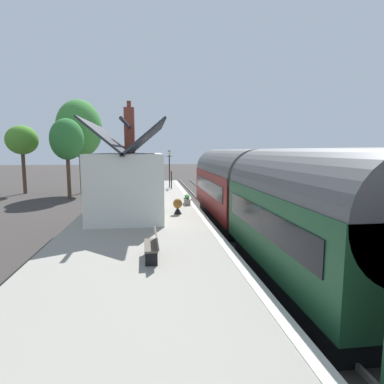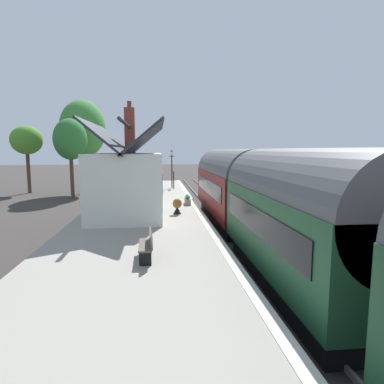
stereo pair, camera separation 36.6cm
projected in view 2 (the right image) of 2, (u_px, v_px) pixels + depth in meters
name	position (u px, v px, depth m)	size (l,w,h in m)	color
ground_plane	(213.00, 218.00, 20.35)	(160.00, 160.00, 0.00)	#383330
platform	(145.00, 212.00, 19.85)	(32.00, 6.52, 0.92)	gray
platform_edge_coping	(194.00, 204.00, 20.11)	(32.00, 0.36, 0.02)	beige
rail_near	(238.00, 216.00, 20.51)	(52.00, 0.08, 0.14)	gray
rail_far	(215.00, 217.00, 20.36)	(52.00, 0.08, 0.14)	gray
train	(301.00, 218.00, 9.70)	(29.31, 2.73, 4.32)	black
station_building	(129.00, 181.00, 16.96)	(7.12, 3.72, 6.08)	white
bench_near_building	(157.00, 187.00, 25.00)	(1.41, 0.46, 0.88)	brown
bench_platform_end	(147.00, 244.00, 9.87)	(1.41, 0.47, 0.88)	brown
bench_by_lamp	(155.00, 181.00, 30.23)	(1.40, 0.44, 0.88)	brown
planter_bench_right	(136.00, 182.00, 29.37)	(0.55, 0.55, 0.86)	#9E5138
planter_under_sign	(188.00, 199.00, 20.03)	(1.02, 0.32, 0.63)	gray
planter_by_door	(177.00, 206.00, 16.94)	(0.48, 0.48, 0.83)	black
lamp_post_platform	(172.00, 161.00, 28.73)	(0.32, 0.50, 3.40)	black
station_sign_board	(174.00, 175.00, 28.10)	(0.96, 0.06, 1.57)	black
tree_behind_building	(70.00, 140.00, 28.04)	(2.95, 2.87, 7.02)	#4C3828
tree_distant	(27.00, 141.00, 31.64)	(2.82, 3.04, 6.68)	#4C3828
tree_mid_background	(83.00, 129.00, 31.39)	(4.98, 4.33, 9.13)	#4C3828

